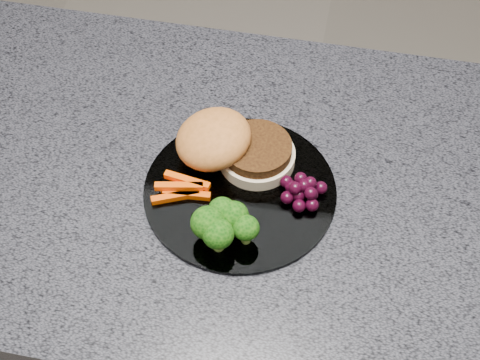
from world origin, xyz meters
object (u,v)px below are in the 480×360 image
plate (240,190)px  burger (229,146)px  island_cabinet (259,330)px  grape_bunch (302,191)px

plate → burger: (-0.03, 0.05, 0.03)m
island_cabinet → burger: burger is taller
burger → grape_bunch: 0.12m
island_cabinet → plate: bearing=-145.2°
grape_bunch → plate: bearing=-177.3°
plate → grape_bunch: grape_bunch is taller
island_cabinet → grape_bunch: (0.05, -0.02, 0.49)m
burger → plate: bearing=-73.4°
island_cabinet → burger: bearing=154.9°
plate → grape_bunch: size_ratio=4.03×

